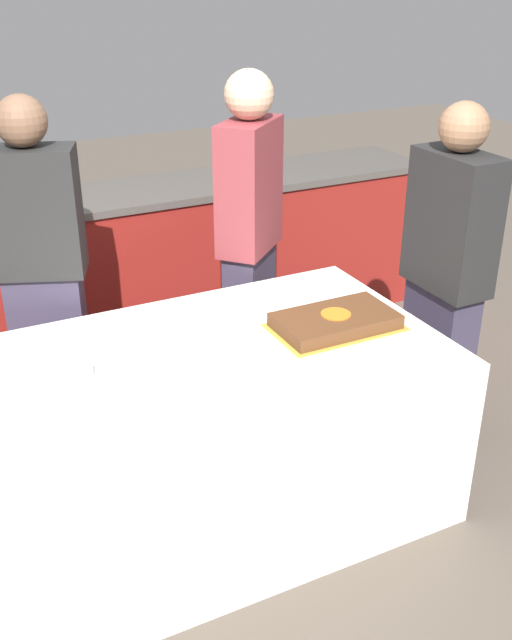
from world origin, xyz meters
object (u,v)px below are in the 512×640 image
(person_seated_right, at_px, (445,282))
(plate_stack, at_px, (64,373))
(person_standing_back, at_px, (43,280))
(cake, at_px, (335,321))
(person_cutting_cake, at_px, (250,238))

(person_seated_right, bearing_deg, plate_stack, -92.38)
(plate_stack, relative_size, person_seated_right, 0.13)
(person_seated_right, height_order, person_standing_back, person_standing_back)
(person_standing_back, bearing_deg, plate_stack, 104.48)
(cake, relative_size, plate_stack, 2.52)
(person_seated_right, xyz_separation_m, person_standing_back, (-1.56, 0.76, 0.02))
(cake, bearing_deg, person_standing_back, 141.65)
(person_cutting_cake, height_order, person_standing_back, person_cutting_cake)
(cake, distance_m, person_seated_right, 0.58)
(person_seated_right, bearing_deg, person_cutting_cake, -142.95)
(person_standing_back, bearing_deg, person_seated_right, 175.71)
(person_cutting_cake, relative_size, person_standing_back, 1.02)
(cake, bearing_deg, plate_stack, 175.00)
(person_seated_right, relative_size, person_standing_back, 0.98)
(plate_stack, height_order, person_seated_right, person_seated_right)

